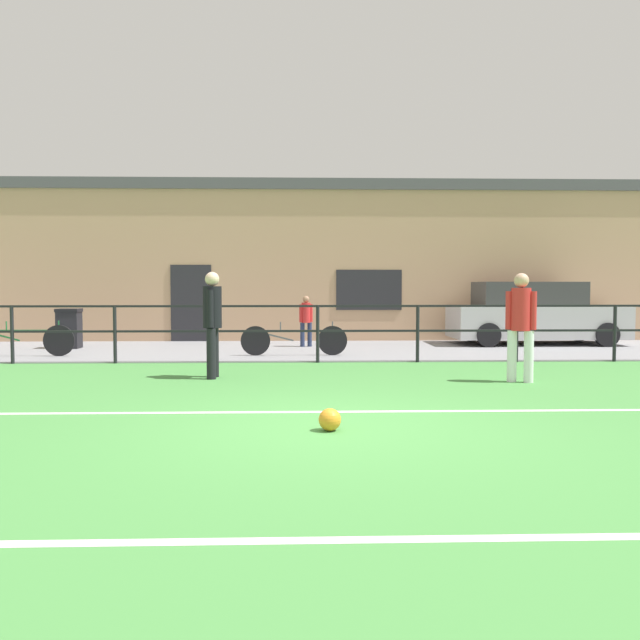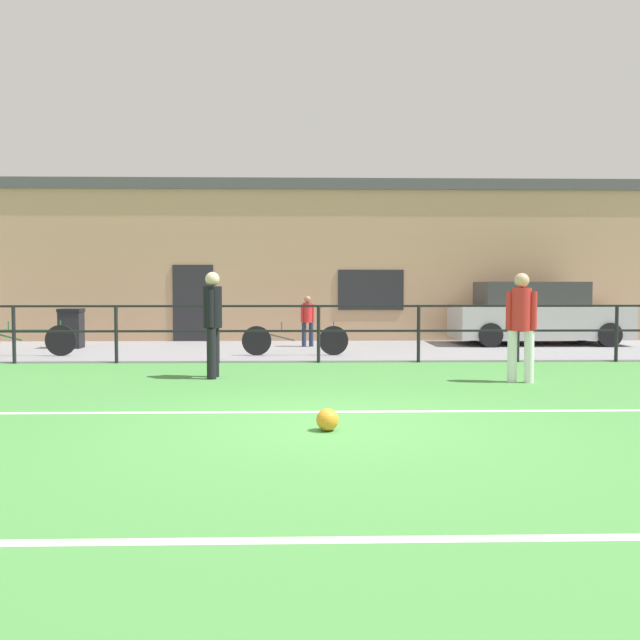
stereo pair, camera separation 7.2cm
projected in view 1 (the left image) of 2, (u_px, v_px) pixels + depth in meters
The scene contains 14 objects.
ground at pixel (333, 428), 7.21m from camera, with size 60.00×44.00×0.04m, color #478C42.
field_line_touchline at pixel (330, 412), 8.03m from camera, with size 36.00×0.11×0.00m, color white.
field_line_hash at pixel (361, 540), 3.98m from camera, with size 36.00×0.11×0.00m, color white.
pavement_strip at pixel (315, 350), 15.69m from camera, with size 48.00×5.00×0.02m, color gray.
perimeter_fence at pixel (318, 325), 13.16m from camera, with size 36.07×0.07×1.15m.
clubhouse_facade at pixel (312, 262), 19.27m from camera, with size 28.00×2.56×4.45m.
player_goalkeeper at pixel (212, 318), 10.94m from camera, with size 0.31×0.48×1.76m.
player_striker at pixel (521, 320), 10.48m from camera, with size 0.45×0.30×1.73m.
soccer_ball_match at pixel (330, 420), 6.98m from camera, with size 0.24×0.24×0.24m, color orange.
spectator_child at pixel (306, 318), 16.43m from camera, with size 0.33×0.22×1.26m.
parked_car_red at pixel (534, 315), 17.16m from camera, with size 4.36×1.85×1.61m.
bicycle_parked_0 at pixel (20, 340), 14.18m from camera, with size 2.31×0.04×0.76m.
bicycle_parked_1 at pixel (294, 340), 14.36m from camera, with size 2.31×0.04×0.74m.
trash_bin_0 at pixel (69, 328), 15.99m from camera, with size 0.54×0.46×0.96m.
Camera 1 is at (-0.37, -7.13, 1.53)m, focal length 37.20 mm.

